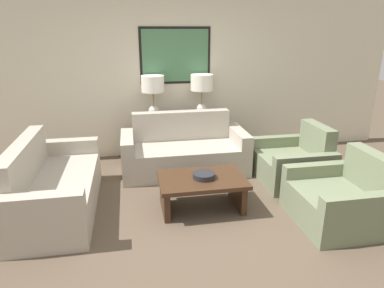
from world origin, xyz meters
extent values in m
plane|color=brown|center=(0.00, 0.00, 0.00)|extent=(20.00, 20.00, 0.00)
cube|color=beige|center=(0.00, 2.54, 1.32)|extent=(7.77, 0.10, 2.65)
cube|color=black|center=(0.00, 2.48, 1.70)|extent=(1.18, 0.01, 0.92)
cube|color=#4C7F56|center=(0.00, 2.48, 1.70)|extent=(1.10, 0.02, 0.84)
cube|color=#332319|center=(0.00, 2.26, 0.36)|extent=(1.26, 0.39, 0.72)
cylinder|color=silver|center=(-0.40, 2.26, 0.73)|extent=(0.15, 0.15, 0.02)
sphere|color=silver|center=(-0.40, 2.26, 0.83)|extent=(0.17, 0.17, 0.17)
cylinder|color=#8C7A51|center=(-0.40, 2.26, 1.03)|extent=(0.02, 0.02, 0.23)
cylinder|color=white|center=(-0.40, 2.26, 1.28)|extent=(0.37, 0.37, 0.26)
cylinder|color=silver|center=(0.40, 2.26, 0.73)|extent=(0.15, 0.15, 0.02)
sphere|color=silver|center=(0.40, 2.26, 0.83)|extent=(0.17, 0.17, 0.17)
cylinder|color=#8C7A51|center=(0.40, 2.26, 1.03)|extent=(0.02, 0.02, 0.23)
cylinder|color=white|center=(0.40, 2.26, 1.28)|extent=(0.37, 0.37, 0.26)
cube|color=#ADA393|center=(0.00, 1.50, 0.22)|extent=(1.54, 0.68, 0.43)
cube|color=#ADA393|center=(0.00, 1.93, 0.44)|extent=(1.54, 0.18, 0.89)
cube|color=#ADA393|center=(-0.86, 1.59, 0.32)|extent=(0.18, 0.86, 0.63)
cube|color=#ADA393|center=(0.86, 1.59, 0.32)|extent=(0.18, 0.86, 0.63)
cube|color=#ADA393|center=(-1.62, 0.70, 0.22)|extent=(0.68, 1.54, 0.43)
cube|color=#ADA393|center=(-2.05, 0.70, 0.44)|extent=(0.18, 1.54, 0.89)
cube|color=#ADA393|center=(-1.71, -0.16, 0.32)|extent=(0.86, 0.18, 0.63)
cube|color=#ADA393|center=(-1.71, 1.56, 0.32)|extent=(0.86, 0.18, 0.63)
cube|color=#3D2616|center=(0.02, 0.41, 0.39)|extent=(1.05, 0.70, 0.05)
cube|color=#3D2616|center=(-0.44, 0.41, 0.18)|extent=(0.07, 0.56, 0.37)
cube|color=#3D2616|center=(0.48, 0.41, 0.18)|extent=(0.07, 0.56, 0.37)
cylinder|color=#232328|center=(0.04, 0.39, 0.45)|extent=(0.27, 0.27, 0.07)
cube|color=#707A5B|center=(1.38, 0.98, 0.20)|extent=(0.74, 0.71, 0.39)
cube|color=#707A5B|center=(1.84, 0.98, 0.42)|extent=(0.18, 0.71, 0.83)
cube|color=#707A5B|center=(1.47, 1.41, 0.28)|extent=(0.92, 0.14, 0.55)
cube|color=#707A5B|center=(1.47, 0.56, 0.28)|extent=(0.92, 0.14, 0.55)
cube|color=#707A5B|center=(1.38, -0.17, 0.20)|extent=(0.74, 0.71, 0.39)
cube|color=#707A5B|center=(1.84, -0.17, 0.42)|extent=(0.18, 0.71, 0.83)
cube|color=#707A5B|center=(1.47, 0.26, 0.28)|extent=(0.92, 0.14, 0.55)
cube|color=#707A5B|center=(1.47, -0.59, 0.28)|extent=(0.92, 0.14, 0.55)
camera|label=1|loc=(-0.79, -3.29, 2.13)|focal=32.00mm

